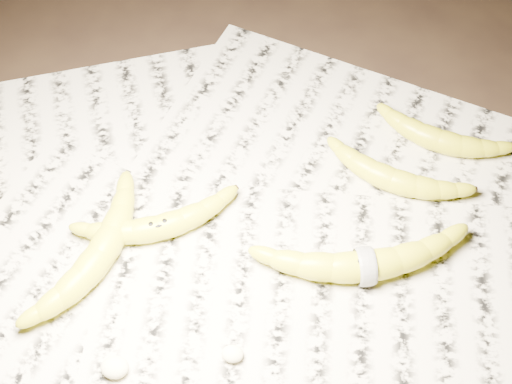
# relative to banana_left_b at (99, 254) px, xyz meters

# --- Properties ---
(ground) EXTENTS (3.00, 3.00, 0.00)m
(ground) POSITION_rel_banana_left_b_xyz_m (0.16, 0.05, -0.03)
(ground) COLOR black
(ground) RESTS_ON ground
(newspaper_patch) EXTENTS (0.90, 0.70, 0.01)m
(newspaper_patch) POSITION_rel_banana_left_b_xyz_m (0.14, 0.03, -0.02)
(newspaper_patch) COLOR beige
(newspaper_patch) RESTS_ON ground
(banana_left_b) EXTENTS (0.13, 0.21, 0.04)m
(banana_left_b) POSITION_rel_banana_left_b_xyz_m (0.00, 0.00, 0.00)
(banana_left_b) COLOR gold
(banana_left_b) RESTS_ON newspaper_patch
(banana_center) EXTENTS (0.19, 0.12, 0.03)m
(banana_center) POSITION_rel_banana_left_b_xyz_m (0.07, 0.05, -0.00)
(banana_center) COLOR gold
(banana_center) RESTS_ON newspaper_patch
(banana_taped) EXTENTS (0.25, 0.11, 0.04)m
(banana_taped) POSITION_rel_banana_left_b_xyz_m (0.33, 0.02, 0.00)
(banana_taped) COLOR gold
(banana_taped) RESTS_ON newspaper_patch
(banana_upper_a) EXTENTS (0.18, 0.11, 0.03)m
(banana_upper_a) POSITION_rel_banana_left_b_xyz_m (0.36, 0.15, -0.00)
(banana_upper_a) COLOR gold
(banana_upper_a) RESTS_ON newspaper_patch
(banana_upper_b) EXTENTS (0.17, 0.10, 0.03)m
(banana_upper_b) POSITION_rel_banana_left_b_xyz_m (0.43, 0.23, -0.00)
(banana_upper_b) COLOR gold
(banana_upper_b) RESTS_ON newspaper_patch
(measuring_tape) EXTENTS (0.01, 0.05, 0.05)m
(measuring_tape) POSITION_rel_banana_left_b_xyz_m (0.33, 0.02, 0.00)
(measuring_tape) COLOR white
(measuring_tape) RESTS_ON newspaper_patch
(flesh_chunk_a) EXTENTS (0.03, 0.03, 0.02)m
(flesh_chunk_a) POSITION_rel_banana_left_b_xyz_m (0.05, -0.14, -0.01)
(flesh_chunk_a) COLOR #F8F2C0
(flesh_chunk_a) RESTS_ON newspaper_patch
(flesh_chunk_c) EXTENTS (0.03, 0.02, 0.02)m
(flesh_chunk_c) POSITION_rel_banana_left_b_xyz_m (0.18, -0.11, -0.01)
(flesh_chunk_c) COLOR #F8F2C0
(flesh_chunk_c) RESTS_ON newspaper_patch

